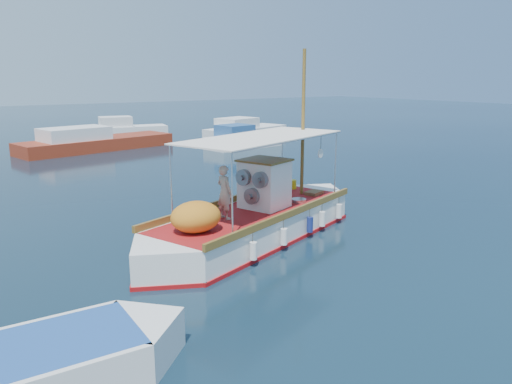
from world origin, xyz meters
TOP-DOWN VIEW (x-y plane):
  - ground at (0.00, 0.00)m, footprint 160.00×160.00m
  - fishing_caique at (-0.39, 0.16)m, footprint 9.01×4.75m
  - bg_boat_n at (1.26, 21.34)m, footprint 10.53×4.75m
  - bg_boat_ne at (10.04, 16.86)m, footprint 5.57×2.97m
  - bg_boat_e at (13.48, 21.76)m, footprint 7.73×4.43m
  - bg_boat_far_n at (5.96, 28.07)m, footprint 6.49×3.15m

SIDE VIEW (x-z plane):
  - ground at x=0.00m, z-range 0.00..0.00m
  - bg_boat_e at x=13.48m, z-range -0.41..1.39m
  - bg_boat_n at x=1.26m, z-range -0.41..1.39m
  - bg_boat_ne at x=10.04m, z-range -0.41..1.39m
  - bg_boat_far_n at x=5.96m, z-range -0.41..1.39m
  - fishing_caique at x=-0.39m, z-range -2.40..3.42m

